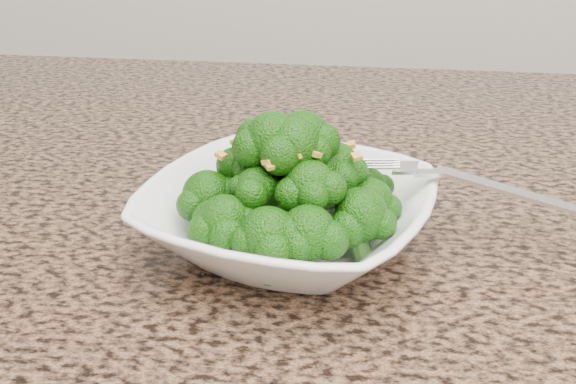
# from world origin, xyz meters

# --- Properties ---
(granite_counter) EXTENTS (1.64, 1.04, 0.03)m
(granite_counter) POSITION_xyz_m (0.00, 0.30, 0.89)
(granite_counter) COLOR brown
(granite_counter) RESTS_ON cabinet
(bowl) EXTENTS (0.27, 0.27, 0.05)m
(bowl) POSITION_xyz_m (-0.12, 0.25, 0.93)
(bowl) COLOR white
(bowl) RESTS_ON granite_counter
(broccoli_pile) EXTENTS (0.20, 0.20, 0.07)m
(broccoli_pile) POSITION_xyz_m (-0.12, 0.25, 0.99)
(broccoli_pile) COLOR #175309
(broccoli_pile) RESTS_ON bowl
(garlic_topping) EXTENTS (0.12, 0.12, 0.01)m
(garlic_topping) POSITION_xyz_m (-0.12, 0.25, 1.03)
(garlic_topping) COLOR gold
(garlic_topping) RESTS_ON broccoli_pile
(fork) EXTENTS (0.19, 0.05, 0.01)m
(fork) POSITION_xyz_m (-0.01, 0.28, 0.96)
(fork) COLOR silver
(fork) RESTS_ON bowl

